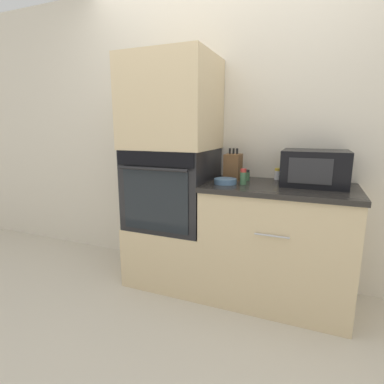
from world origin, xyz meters
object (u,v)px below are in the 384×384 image
wall_oven (173,188)px  knife_block (233,167)px  microwave (315,168)px  condiment_jar_mid (277,174)px  condiment_jar_near (247,175)px  bowl (225,181)px  condiment_jar_far (243,177)px

wall_oven → knife_block: 0.52m
microwave → condiment_jar_mid: microwave is taller
condiment_jar_near → bowl: bearing=-119.5°
condiment_jar_mid → condiment_jar_far: (-0.20, -0.31, 0.01)m
wall_oven → condiment_jar_near: 0.61m
condiment_jar_near → condiment_jar_far: size_ratio=0.73×
knife_block → condiment_jar_far: size_ratio=2.15×
condiment_jar_mid → knife_block: bearing=-158.6°
wall_oven → knife_block: knife_block is taller
wall_oven → bowl: 0.49m
microwave → bowl: 0.64m
microwave → bowl: (-0.60, -0.18, -0.11)m
microwave → condiment_jar_far: 0.50m
bowl → condiment_jar_far: (0.13, 0.02, 0.04)m
bowl → condiment_jar_far: size_ratio=1.45×
bowl → microwave: bearing=16.9°
condiment_jar_mid → wall_oven: bearing=-162.2°
wall_oven → microwave: (1.07, 0.10, 0.20)m
bowl → condiment_jar_near: bearing=60.5°
wall_oven → microwave: size_ratio=1.48×
microwave → condiment_jar_mid: (-0.27, 0.15, -0.08)m
wall_oven → condiment_jar_near: (0.59, 0.13, 0.12)m
microwave → condiment_jar_mid: size_ratio=4.87×
condiment_jar_mid → condiment_jar_far: 0.37m
condiment_jar_mid → condiment_jar_far: condiment_jar_far is taller
wall_oven → microwave: bearing=5.5°
knife_block → condiment_jar_mid: knife_block is taller
microwave → knife_block: bearing=177.6°
bowl → condiment_jar_near: condiment_jar_near is taller
knife_block → condiment_jar_far: 0.23m
bowl → condiment_jar_mid: size_ratio=1.84×
wall_oven → condiment_jar_mid: bearing=17.8°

